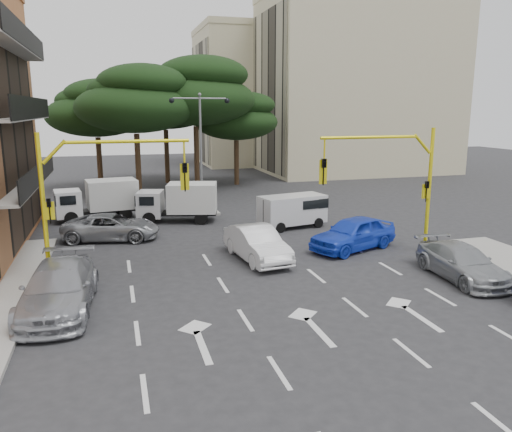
{
  "coord_description": "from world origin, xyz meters",
  "views": [
    {
      "loc": [
        -5.93,
        -18.43,
        6.86
      ],
      "look_at": [
        0.82,
        5.03,
        1.6
      ],
      "focal_mm": 35.0,
      "sensor_mm": 36.0,
      "label": 1
    }
  ],
  "objects_px": {
    "box_truck_b": "(178,203)",
    "car_blue_compact": "(353,233)",
    "signal_mast_right": "(397,174)",
    "car_silver_parked": "(462,262)",
    "car_silver_cross_a": "(111,227)",
    "signal_mast_left": "(91,186)",
    "van_white": "(292,211)",
    "box_truck_a": "(98,200)",
    "street_lamp_center": "(200,130)",
    "car_silver_wagon": "(59,288)",
    "car_white_hatch": "(257,244)"
  },
  "relations": [
    {
      "from": "box_truck_b",
      "to": "car_blue_compact",
      "type": "bearing_deg",
      "value": -124.75
    },
    {
      "from": "signal_mast_right",
      "to": "car_silver_parked",
      "type": "bearing_deg",
      "value": -78.6
    },
    {
      "from": "car_silver_cross_a",
      "to": "box_truck_b",
      "type": "relative_size",
      "value": 1.03
    },
    {
      "from": "signal_mast_left",
      "to": "car_blue_compact",
      "type": "xyz_separation_m",
      "value": [
        12.13,
        1.27,
        -3.06
      ]
    },
    {
      "from": "car_silver_cross_a",
      "to": "van_white",
      "type": "distance_m",
      "value": 10.26
    },
    {
      "from": "signal_mast_right",
      "to": "signal_mast_left",
      "type": "height_order",
      "value": "same"
    },
    {
      "from": "car_silver_cross_a",
      "to": "box_truck_a",
      "type": "distance_m",
      "value": 5.56
    },
    {
      "from": "signal_mast_left",
      "to": "car_blue_compact",
      "type": "relative_size",
      "value": 1.24
    },
    {
      "from": "street_lamp_center",
      "to": "car_silver_parked",
      "type": "height_order",
      "value": "street_lamp_center"
    },
    {
      "from": "street_lamp_center",
      "to": "car_silver_parked",
      "type": "distance_m",
      "value": 20.06
    },
    {
      "from": "street_lamp_center",
      "to": "car_silver_parked",
      "type": "relative_size",
      "value": 1.63
    },
    {
      "from": "car_silver_wagon",
      "to": "van_white",
      "type": "xyz_separation_m",
      "value": [
        12.03,
        9.48,
        0.16
      ]
    },
    {
      "from": "car_silver_wagon",
      "to": "box_truck_b",
      "type": "xyz_separation_m",
      "value": [
        5.78,
        12.85,
        0.39
      ]
    },
    {
      "from": "van_white",
      "to": "box_truck_b",
      "type": "height_order",
      "value": "box_truck_b"
    },
    {
      "from": "signal_mast_right",
      "to": "box_truck_a",
      "type": "bearing_deg",
      "value": 138.94
    },
    {
      "from": "signal_mast_right",
      "to": "car_silver_cross_a",
      "type": "bearing_deg",
      "value": 153.34
    },
    {
      "from": "car_silver_parked",
      "to": "box_truck_a",
      "type": "height_order",
      "value": "box_truck_a"
    },
    {
      "from": "car_white_hatch",
      "to": "car_blue_compact",
      "type": "relative_size",
      "value": 0.98
    },
    {
      "from": "car_blue_compact",
      "to": "car_silver_cross_a",
      "type": "xyz_separation_m",
      "value": [
        -11.52,
        5.26,
        -0.13
      ]
    },
    {
      "from": "car_silver_parked",
      "to": "box_truck_b",
      "type": "height_order",
      "value": "box_truck_b"
    },
    {
      "from": "car_silver_wagon",
      "to": "car_silver_parked",
      "type": "distance_m",
      "value": 15.6
    },
    {
      "from": "car_silver_cross_a",
      "to": "car_silver_wagon",
      "type": "bearing_deg",
      "value": -179.05
    },
    {
      "from": "car_silver_cross_a",
      "to": "street_lamp_center",
      "type": "bearing_deg",
      "value": -28.06
    },
    {
      "from": "car_blue_compact",
      "to": "box_truck_a",
      "type": "bearing_deg",
      "value": -153.26
    },
    {
      "from": "street_lamp_center",
      "to": "car_silver_wagon",
      "type": "relative_size",
      "value": 1.39
    },
    {
      "from": "car_white_hatch",
      "to": "signal_mast_right",
      "type": "bearing_deg",
      "value": -14.97
    },
    {
      "from": "car_blue_compact",
      "to": "car_silver_cross_a",
      "type": "bearing_deg",
      "value": -136.68
    },
    {
      "from": "signal_mast_left",
      "to": "box_truck_a",
      "type": "relative_size",
      "value": 1.19
    },
    {
      "from": "signal_mast_right",
      "to": "box_truck_a",
      "type": "height_order",
      "value": "signal_mast_right"
    },
    {
      "from": "car_blue_compact",
      "to": "box_truck_b",
      "type": "relative_size",
      "value": 0.99
    },
    {
      "from": "signal_mast_right",
      "to": "van_white",
      "type": "xyz_separation_m",
      "value": [
        -2.74,
        6.57,
        -2.92
      ]
    },
    {
      "from": "car_silver_wagon",
      "to": "van_white",
      "type": "distance_m",
      "value": 15.32
    },
    {
      "from": "signal_mast_left",
      "to": "car_silver_cross_a",
      "type": "height_order",
      "value": "signal_mast_left"
    },
    {
      "from": "box_truck_a",
      "to": "car_white_hatch",
      "type": "bearing_deg",
      "value": -155.49
    },
    {
      "from": "car_silver_wagon",
      "to": "car_silver_cross_a",
      "type": "xyz_separation_m",
      "value": [
        1.77,
        9.44,
        -0.12
      ]
    },
    {
      "from": "box_truck_a",
      "to": "street_lamp_center",
      "type": "bearing_deg",
      "value": -82.55
    },
    {
      "from": "car_blue_compact",
      "to": "box_truck_b",
      "type": "height_order",
      "value": "box_truck_b"
    },
    {
      "from": "signal_mast_right",
      "to": "van_white",
      "type": "relative_size",
      "value": 1.55
    },
    {
      "from": "van_white",
      "to": "box_truck_a",
      "type": "bearing_deg",
      "value": -127.82
    },
    {
      "from": "car_silver_cross_a",
      "to": "box_truck_b",
      "type": "xyz_separation_m",
      "value": [
        4.01,
        3.42,
        0.51
      ]
    },
    {
      "from": "signal_mast_left",
      "to": "box_truck_a",
      "type": "distance_m",
      "value": 12.3
    },
    {
      "from": "signal_mast_left",
      "to": "street_lamp_center",
      "type": "bearing_deg",
      "value": 64.09
    },
    {
      "from": "signal_mast_left",
      "to": "van_white",
      "type": "height_order",
      "value": "signal_mast_left"
    },
    {
      "from": "signal_mast_right",
      "to": "car_silver_wagon",
      "type": "bearing_deg",
      "value": -168.86
    },
    {
      "from": "car_silver_wagon",
      "to": "car_white_hatch",
      "type": "bearing_deg",
      "value": 29.04
    },
    {
      "from": "signal_mast_left",
      "to": "box_truck_b",
      "type": "xyz_separation_m",
      "value": [
        4.62,
        9.95,
        -2.68
      ]
    },
    {
      "from": "signal_mast_right",
      "to": "car_silver_wagon",
      "type": "xyz_separation_m",
      "value": [
        -14.77,
        -2.91,
        -3.07
      ]
    },
    {
      "from": "car_blue_compact",
      "to": "car_silver_parked",
      "type": "bearing_deg",
      "value": 1.45
    },
    {
      "from": "car_white_hatch",
      "to": "box_truck_a",
      "type": "xyz_separation_m",
      "value": [
        -7.23,
        11.11,
        0.46
      ]
    },
    {
      "from": "signal_mast_left",
      "to": "car_silver_cross_a",
      "type": "bearing_deg",
      "value": 84.67
    }
  ]
}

